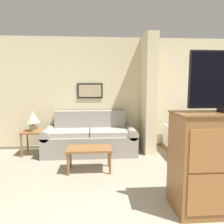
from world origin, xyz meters
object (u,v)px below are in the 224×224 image
object	(u,v)px
couch	(90,138)
coffee_table	(89,151)
backpack	(213,121)
bed	(212,145)
table_lamp	(33,118)

from	to	relation	value
couch	coffee_table	world-z (taller)	couch
couch	backpack	distance (m)	2.56
couch	backpack	bearing A→B (deg)	-17.67
coffee_table	backpack	xyz separation A→B (m)	(2.38, 0.27, 0.45)
coffee_table	bed	xyz separation A→B (m)	(2.47, 0.40, -0.07)
table_lamp	backpack	world-z (taller)	backpack
couch	table_lamp	distance (m)	1.31
coffee_table	bed	distance (m)	2.50
couch	table_lamp	size ratio (longest dim) A/B	4.69
couch	table_lamp	xyz separation A→B (m)	(-1.22, -0.02, 0.47)
coffee_table	table_lamp	world-z (taller)	table_lamp
couch	coffee_table	distance (m)	1.03
table_lamp	coffee_table	bearing A→B (deg)	-39.45
bed	backpack	distance (m)	0.54
couch	bed	distance (m)	2.56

